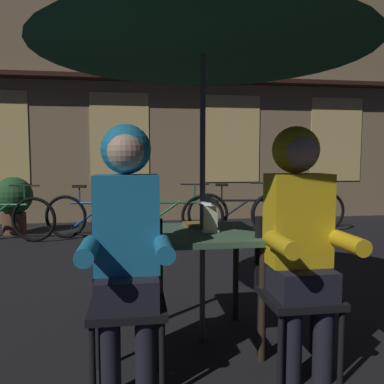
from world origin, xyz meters
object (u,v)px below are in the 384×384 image
book (198,224)px  chair_right (294,283)px  cafe_table (202,247)px  person_left_hooded (127,229)px  chair_left (128,291)px  bicycle_fourth (239,213)px  person_right_hooded (299,224)px  bicycle_second (98,216)px  bicycle_third (169,215)px  lantern (209,213)px  bicycle_fifth (299,212)px  potted_plant (14,200)px  patio_umbrella (203,23)px

book → chair_right: bearing=-57.0°
cafe_table → person_left_hooded: 0.67m
chair_left → bicycle_fourth: (1.70, 3.91, -0.14)m
bicycle_fourth → person_right_hooded: bearing=-100.5°
bicycle_second → chair_left: bearing=-82.4°
person_left_hooded → bicycle_third: 3.91m
chair_right → bicycle_second: 4.13m
lantern → bicycle_second: lantern is taller
cafe_table → chair_left: chair_left is taller
person_left_hooded → chair_right: bearing=3.4°
bicycle_fifth → potted_plant: size_ratio=1.82×
potted_plant → chair_right: bearing=-57.4°
person_right_hooded → lantern: bearing=136.9°
chair_left → bicycle_fourth: bearing=66.5°
chair_right → potted_plant: potted_plant is taller
person_right_hooded → cafe_table: bearing=138.4°
chair_right → bicycle_third: bearing=96.1°
bicycle_third → book: (-0.07, -3.20, 0.41)m
chair_left → bicycle_third: 3.82m
potted_plant → bicycle_second: bearing=-23.4°
cafe_table → bicycle_third: bicycle_third is taller
lantern → bicycle_fourth: (1.17, 3.56, -0.51)m
bicycle_third → lantern: bearing=-90.6°
cafe_table → bicycle_second: 3.63m
person_right_hooded → bicycle_fourth: bearing=79.5°
person_left_hooded → person_right_hooded: same height
person_left_hooded → bicycle_second: size_ratio=0.85×
bicycle_third → book: bicycle_third is taller
person_left_hooded → bicycle_fourth: person_left_hooded is taller
chair_right → bicycle_fifth: 4.25m
bicycle_second → bicycle_fourth: (2.21, 0.05, 0.00)m
potted_plant → patio_umbrella: bearing=-59.9°
patio_umbrella → potted_plant: patio_umbrella is taller
person_right_hooded → bicycle_second: (-1.47, 3.91, -0.50)m
patio_umbrella → person_left_hooded: size_ratio=1.65×
patio_umbrella → person_right_hooded: bearing=-41.6°
bicycle_second → bicycle_fifth: bearing=0.3°
bicycle_fourth → patio_umbrella: bearing=-109.0°
chair_right → book: (-0.47, 0.58, 0.26)m
bicycle_second → potted_plant: potted_plant is taller
patio_umbrella → book: bearing=88.1°
patio_umbrella → chair_right: size_ratio=2.66×
bicycle_fifth → patio_umbrella: bearing=-122.4°
person_left_hooded → book: (0.49, 0.64, -0.09)m
cafe_table → potted_plant: potted_plant is taller
patio_umbrella → potted_plant: size_ratio=2.51×
lantern → person_left_hooded: person_left_hooded is taller
bicycle_third → cafe_table: bearing=-91.3°
bicycle_fourth → bicycle_fifth: same height
cafe_table → book: size_ratio=3.70×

